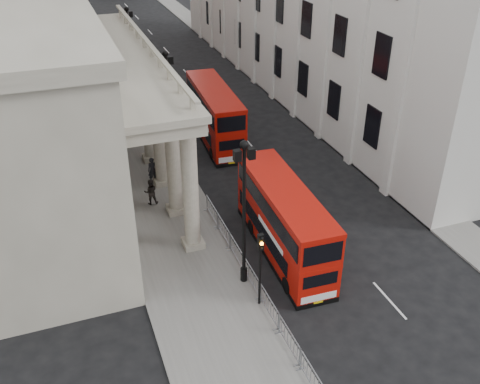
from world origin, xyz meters
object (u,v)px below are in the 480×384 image
Objects in this scene: pedestrian_a at (153,170)px; pedestrian_c at (160,158)px; lamp_post_north at (130,44)px; pedestrian_b at (151,192)px; lamp_post_south at (244,205)px; bus_far at (215,113)px; lamp_post_mid at (168,98)px; bus_near at (284,220)px; traffic_light at (260,257)px.

pedestrian_c is (0.96, 2.10, -0.13)m from pedestrian_a.
lamp_post_north is 4.33× the size of pedestrian_a.
pedestrian_b is at bearing -97.69° from lamp_post_north.
lamp_post_south reaches higher than pedestrian_b.
bus_far is 8.72m from pedestrian_a.
lamp_post_mid and lamp_post_north have the same top height.
lamp_post_north reaches higher than bus_far.
lamp_post_south reaches higher than bus_near.
traffic_light is at bearing -78.95° from pedestrian_a.
lamp_post_mid is 5.34m from bus_far.
bus_near is (2.99, 3.79, -0.88)m from traffic_light.
lamp_post_mid is at bearing -150.27° from bus_far.
lamp_post_south is 10.75m from pedestrian_b.
lamp_post_south is at bearing -90.00° from lamp_post_mid.
pedestrian_b is (-0.75, -2.80, -0.06)m from pedestrian_a.
lamp_post_south is 2.71m from traffic_light.
lamp_post_north is at bearing 98.19° from bus_near.
pedestrian_a reaches higher than pedestrian_b.
pedestrian_b is (-3.03, 9.55, -3.89)m from lamp_post_south.
pedestrian_b is 1.09× the size of pedestrian_c.
pedestrian_a is at bearing 119.26° from bus_near.
traffic_light is at bearing -89.83° from lamp_post_north.
bus_near is 13.49m from pedestrian_c.
pedestrian_b is at bearing -103.35° from pedestrian_a.
lamp_post_north is at bearing 90.17° from traffic_light.
lamp_post_south is 4.46m from bus_near.
pedestrian_b is (-3.13, 11.57, -2.08)m from traffic_light.
pedestrian_b is at bearing 105.15° from traffic_light.
bus_near is at bearing -61.46° from pedestrian_a.
traffic_light is (0.10, -34.02, -1.80)m from lamp_post_north.
lamp_post_mid reaches higher than pedestrian_c.
bus_far is at bearing 38.85° from pedestrian_c.
pedestrian_b is (-3.03, -22.45, -3.89)m from lamp_post_north.
lamp_post_mid is 0.80× the size of bus_far.
lamp_post_south is 0.83× the size of bus_near.
lamp_post_mid reaches higher than bus_near.
lamp_post_mid is 4.46m from pedestrian_c.
pedestrian_c is at bearing -102.72° from pedestrian_b.
traffic_light is at bearing -79.36° from pedestrian_c.
lamp_post_south is 18.72m from bus_far.
traffic_light is 0.41× the size of bus_far.
bus_near is at bearing -90.27° from bus_far.
pedestrian_a is 2.31m from pedestrian_c.
pedestrian_b is at bearing 130.53° from bus_near.
lamp_post_mid reaches higher than bus_far.
traffic_light reaches higher than pedestrian_b.
lamp_post_south reaches higher than pedestrian_c.
bus_near is 5.19× the size of pedestrian_a.
bus_far is 5.76× the size of pedestrian_b.
lamp_post_mid is 16.00m from lamp_post_north.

